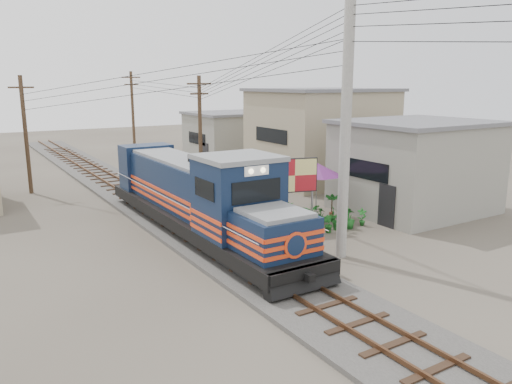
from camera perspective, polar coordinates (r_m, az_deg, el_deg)
ground at (r=18.14m, az=0.13°, el=-8.88°), size 120.00×120.00×0.00m
ballast at (r=26.74m, az=-11.25°, el=-1.90°), size 3.60×70.00×0.16m
track at (r=26.70m, az=-11.26°, el=-1.53°), size 1.15×70.00×0.12m
locomotive at (r=21.74m, az=-6.63°, el=-0.69°), size 2.85×15.51×3.84m
utility_pole_main at (r=18.67m, az=10.21°, el=7.35°), size 0.40×0.40×10.00m
wooden_pole_mid at (r=31.51m, az=-6.40°, el=7.05°), size 1.60×0.24×7.00m
wooden_pole_far at (r=44.60m, az=-13.89°, el=8.66°), size 1.60×0.24×7.50m
wooden_pole_left at (r=32.72m, az=-24.85°, el=6.19°), size 1.60×0.24×7.00m
power_lines at (r=24.50m, az=-11.04°, el=14.49°), size 9.65×19.00×3.30m
shophouse_front at (r=27.13m, az=17.72°, el=2.87°), size 7.35×6.30×4.70m
shophouse_mid at (r=34.14m, az=7.40°, el=6.48°), size 8.40×7.35×6.20m
shophouse_back at (r=41.70m, az=-2.99°, el=6.25°), size 6.30×6.30×4.20m
billboard at (r=22.39m, az=4.42°, el=1.68°), size 2.08×0.74×3.30m
market_umbrella at (r=24.65m, az=6.98°, el=2.57°), size 3.24×3.24×2.74m
vendor at (r=26.79m, az=3.25°, el=-0.18°), size 0.64×0.54×1.50m
plant_nursery at (r=23.51m, az=7.46°, el=-2.70°), size 3.48×3.18×1.12m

